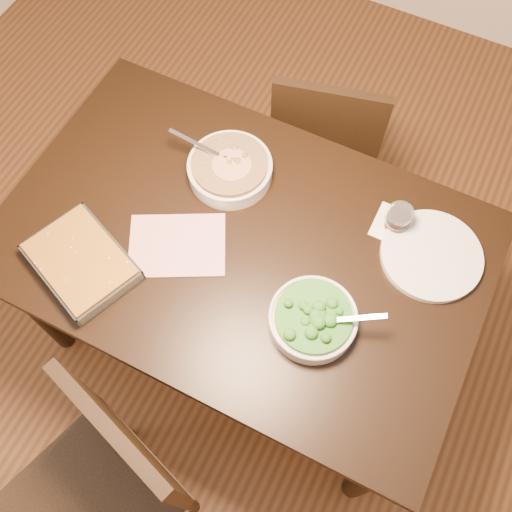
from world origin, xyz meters
TOP-DOWN VIEW (x-y plane):
  - ground at (0.00, 0.00)m, footprint 4.00×4.00m
  - table at (0.00, 0.00)m, footprint 1.40×0.90m
  - magazine_a at (-0.16, -0.09)m, footprint 0.34×0.31m
  - coaster at (0.38, 0.25)m, footprint 0.12×0.12m
  - stew_bowl at (-0.13, 0.19)m, footprint 0.29×0.26m
  - broccoli_bowl at (0.28, -0.13)m, footprint 0.26×0.24m
  - baking_dish at (-0.36, -0.27)m, footprint 0.36×0.32m
  - wine_tumbler at (0.38, 0.25)m, footprint 0.07×0.07m
  - dinner_plate at (0.51, 0.20)m, footprint 0.29×0.29m
  - chair_near at (-0.06, -0.72)m, footprint 0.53×0.53m
  - chair_far at (0.01, 0.67)m, footprint 0.47×0.47m

SIDE VIEW (x-z plane):
  - ground at x=0.00m, z-range 0.00..0.00m
  - chair_far at x=0.01m, z-range 0.05..0.88m
  - chair_near at x=-0.06m, z-range 0.05..0.95m
  - table at x=0.00m, z-range 0.28..1.03m
  - coaster at x=0.38m, z-range 0.75..0.75m
  - magazine_a at x=-0.16m, z-range 0.75..0.76m
  - dinner_plate at x=0.51m, z-range 0.75..0.77m
  - baking_dish at x=-0.36m, z-range 0.75..0.80m
  - broccoli_bowl at x=0.28m, z-range 0.74..0.83m
  - stew_bowl at x=-0.13m, z-range 0.74..0.83m
  - wine_tumbler at x=0.38m, z-range 0.75..0.84m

